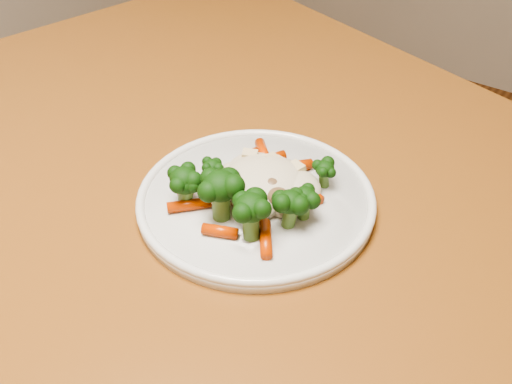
% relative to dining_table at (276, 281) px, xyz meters
% --- Properties ---
extents(dining_table, '(1.41, 1.14, 0.75)m').
position_rel_dining_table_xyz_m(dining_table, '(0.00, 0.00, 0.00)').
color(dining_table, brown).
rests_on(dining_table, ground).
extents(plate, '(0.26, 0.26, 0.01)m').
position_rel_dining_table_xyz_m(plate, '(-0.03, 0.01, 0.10)').
color(plate, silver).
rests_on(plate, dining_table).
extents(meal, '(0.17, 0.17, 0.05)m').
position_rel_dining_table_xyz_m(meal, '(-0.03, -0.01, 0.13)').
color(meal, beige).
rests_on(meal, plate).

